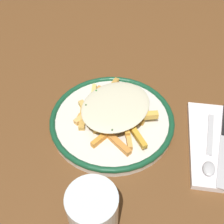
% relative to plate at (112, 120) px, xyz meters
% --- Properties ---
extents(ground_plane, '(2.60, 2.60, 0.00)m').
position_rel_plate_xyz_m(ground_plane, '(0.00, 0.00, -0.01)').
color(ground_plane, brown).
extents(plate, '(0.26, 0.26, 0.02)m').
position_rel_plate_xyz_m(plate, '(0.00, 0.00, 0.00)').
color(plate, silver).
rests_on(plate, ground_plane).
extents(fries_heap, '(0.19, 0.21, 0.04)m').
position_rel_plate_xyz_m(fries_heap, '(-0.00, -0.00, 0.02)').
color(fries_heap, '#E1B352').
rests_on(fries_heap, plate).
extents(napkin, '(0.13, 0.21, 0.01)m').
position_rel_plate_xyz_m(napkin, '(-0.23, 0.03, -0.01)').
color(napkin, white).
rests_on(napkin, ground_plane).
extents(spoon, '(0.03, 0.15, 0.01)m').
position_rel_plate_xyz_m(spoon, '(-0.19, 0.06, 0.00)').
color(spoon, silver).
rests_on(spoon, napkin).
extents(water_glass, '(0.07, 0.07, 0.11)m').
position_rel_plate_xyz_m(water_glass, '(-0.01, 0.23, 0.04)').
color(water_glass, silver).
rests_on(water_glass, ground_plane).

